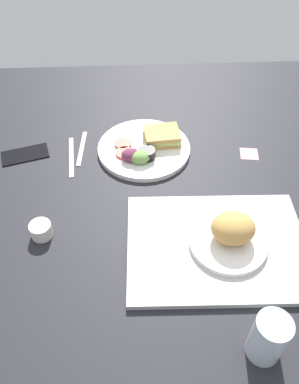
{
  "coord_description": "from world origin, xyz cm",
  "views": [
    {
      "loc": [
        5.65,
        76.05,
        80.46
      ],
      "look_at": [
        2.0,
        3.0,
        4.0
      ],
      "focal_mm": 36.19,
      "sensor_mm": 36.0,
      "label": 1
    }
  ],
  "objects_px": {
    "bread_plate_near": "(231,234)",
    "drinking_glass": "(268,338)",
    "espresso_cup": "(41,230)",
    "cell_phone": "(25,154)",
    "serving_tray": "(217,246)",
    "fork": "(82,148)",
    "sticky_note": "(249,154)",
    "knife": "(71,156)",
    "plate_with_salad": "(146,147)"
  },
  "relations": [
    {
      "from": "serving_tray",
      "to": "drinking_glass",
      "type": "height_order",
      "value": "drinking_glass"
    },
    {
      "from": "fork",
      "to": "drinking_glass",
      "type": "bearing_deg",
      "value": 35.43
    },
    {
      "from": "drinking_glass",
      "to": "cell_phone",
      "type": "relative_size",
      "value": 0.85
    },
    {
      "from": "espresso_cup",
      "to": "cell_phone",
      "type": "bearing_deg",
      "value": -72.78
    },
    {
      "from": "bread_plate_near",
      "to": "fork",
      "type": "xyz_separation_m",
      "value": [
        0.4,
        -0.4,
        -0.05
      ]
    },
    {
      "from": "plate_with_salad",
      "to": "drinking_glass",
      "type": "distance_m",
      "value": 0.68
    },
    {
      "from": "sticky_note",
      "to": "knife",
      "type": "bearing_deg",
      "value": -1.34
    },
    {
      "from": "knife",
      "to": "sticky_note",
      "type": "relative_size",
      "value": 3.39
    },
    {
      "from": "knife",
      "to": "cell_phone",
      "type": "height_order",
      "value": "cell_phone"
    },
    {
      "from": "serving_tray",
      "to": "drinking_glass",
      "type": "relative_size",
      "value": 3.69
    },
    {
      "from": "bread_plate_near",
      "to": "sticky_note",
      "type": "xyz_separation_m",
      "value": [
        -0.13,
        -0.35,
        -0.05
      ]
    },
    {
      "from": "knife",
      "to": "drinking_glass",
      "type": "bearing_deg",
      "value": 29.84
    },
    {
      "from": "serving_tray",
      "to": "fork",
      "type": "height_order",
      "value": "serving_tray"
    },
    {
      "from": "serving_tray",
      "to": "plate_with_salad",
      "type": "xyz_separation_m",
      "value": [
        0.16,
        -0.38,
        0.01
      ]
    },
    {
      "from": "fork",
      "to": "espresso_cup",
      "type": "bearing_deg",
      "value": -9.19
    },
    {
      "from": "serving_tray",
      "to": "fork",
      "type": "relative_size",
      "value": 2.65
    },
    {
      "from": "knife",
      "to": "espresso_cup",
      "type": "bearing_deg",
      "value": -14.44
    },
    {
      "from": "bread_plate_near",
      "to": "drinking_glass",
      "type": "xyz_separation_m",
      "value": [
        -0.02,
        0.27,
        0.01
      ]
    },
    {
      "from": "serving_tray",
      "to": "cell_phone",
      "type": "bearing_deg",
      "value": -35.24
    },
    {
      "from": "bread_plate_near",
      "to": "sticky_note",
      "type": "bearing_deg",
      "value": -111.05
    },
    {
      "from": "plate_with_salad",
      "to": "fork",
      "type": "bearing_deg",
      "value": -6.65
    },
    {
      "from": "fork",
      "to": "sticky_note",
      "type": "xyz_separation_m",
      "value": [
        -0.53,
        0.05,
        -0.0
      ]
    },
    {
      "from": "serving_tray",
      "to": "plate_with_salad",
      "type": "relative_size",
      "value": 1.53
    },
    {
      "from": "bread_plate_near",
      "to": "drinking_glass",
      "type": "distance_m",
      "value": 0.27
    },
    {
      "from": "espresso_cup",
      "to": "sticky_note",
      "type": "distance_m",
      "value": 0.68
    },
    {
      "from": "knife",
      "to": "bread_plate_near",
      "type": "bearing_deg",
      "value": 44.09
    },
    {
      "from": "knife",
      "to": "sticky_note",
      "type": "distance_m",
      "value": 0.56
    },
    {
      "from": "bread_plate_near",
      "to": "knife",
      "type": "bearing_deg",
      "value": -40.3
    },
    {
      "from": "plate_with_salad",
      "to": "espresso_cup",
      "type": "xyz_separation_m",
      "value": [
        0.28,
        0.32,
        0.0
      ]
    },
    {
      "from": "serving_tray",
      "to": "cell_phone",
      "type": "xyz_separation_m",
      "value": [
        0.55,
        -0.39,
        -0.0
      ]
    },
    {
      "from": "bread_plate_near",
      "to": "plate_with_salad",
      "type": "xyz_separation_m",
      "value": [
        0.19,
        -0.38,
        -0.03
      ]
    },
    {
      "from": "serving_tray",
      "to": "espresso_cup",
      "type": "height_order",
      "value": "espresso_cup"
    },
    {
      "from": "espresso_cup",
      "to": "sticky_note",
      "type": "bearing_deg",
      "value": -154.44
    },
    {
      "from": "sticky_note",
      "to": "fork",
      "type": "bearing_deg",
      "value": -5.69
    },
    {
      "from": "knife",
      "to": "sticky_note",
      "type": "bearing_deg",
      "value": 83.06
    },
    {
      "from": "knife",
      "to": "cell_phone",
      "type": "xyz_separation_m",
      "value": [
        0.15,
        -0.02,
        0.0
      ]
    },
    {
      "from": "drinking_glass",
      "to": "serving_tray",
      "type": "bearing_deg",
      "value": -79.26
    },
    {
      "from": "serving_tray",
      "to": "sticky_note",
      "type": "xyz_separation_m",
      "value": [
        -0.16,
        -0.36,
        -0.01
      ]
    },
    {
      "from": "bread_plate_near",
      "to": "cell_phone",
      "type": "bearing_deg",
      "value": -33.45
    },
    {
      "from": "espresso_cup",
      "to": "serving_tray",
      "type": "bearing_deg",
      "value": 171.92
    },
    {
      "from": "sticky_note",
      "to": "drinking_glass",
      "type": "bearing_deg",
      "value": 79.39
    },
    {
      "from": "bread_plate_near",
      "to": "knife",
      "type": "height_order",
      "value": "bread_plate_near"
    },
    {
      "from": "bread_plate_near",
      "to": "espresso_cup",
      "type": "bearing_deg",
      "value": -6.97
    },
    {
      "from": "bread_plate_near",
      "to": "fork",
      "type": "relative_size",
      "value": 1.15
    },
    {
      "from": "bread_plate_near",
      "to": "plate_with_salad",
      "type": "distance_m",
      "value": 0.43
    },
    {
      "from": "drinking_glass",
      "to": "sticky_note",
      "type": "distance_m",
      "value": 0.63
    },
    {
      "from": "bread_plate_near",
      "to": "serving_tray",
      "type": "bearing_deg",
      "value": 9.73
    },
    {
      "from": "fork",
      "to": "knife",
      "type": "relative_size",
      "value": 0.89
    },
    {
      "from": "fork",
      "to": "cell_phone",
      "type": "xyz_separation_m",
      "value": [
        0.18,
        0.02,
        0.0
      ]
    },
    {
      "from": "drinking_glass",
      "to": "sticky_note",
      "type": "xyz_separation_m",
      "value": [
        -0.12,
        -0.62,
        -0.06
      ]
    }
  ]
}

